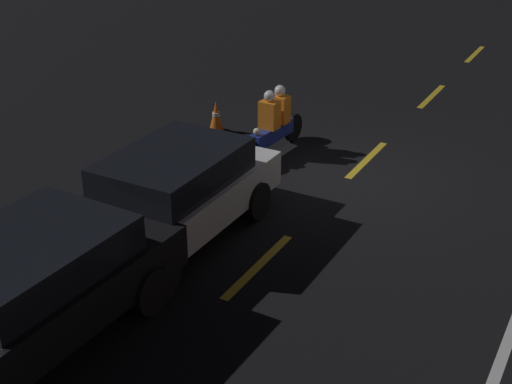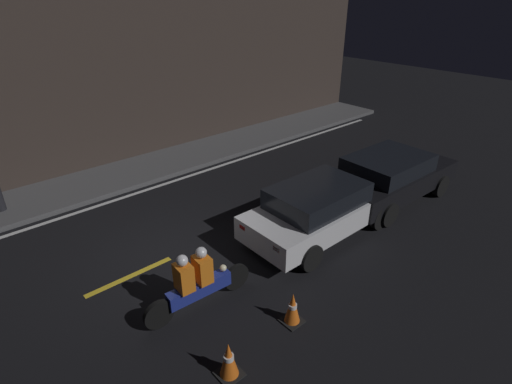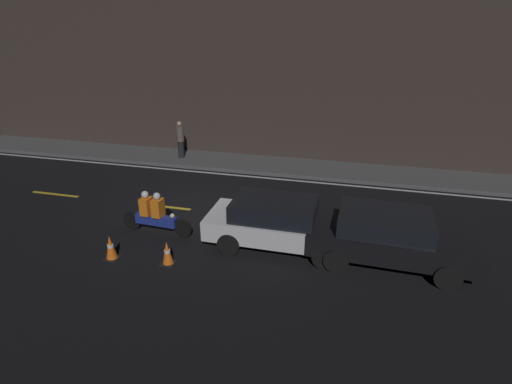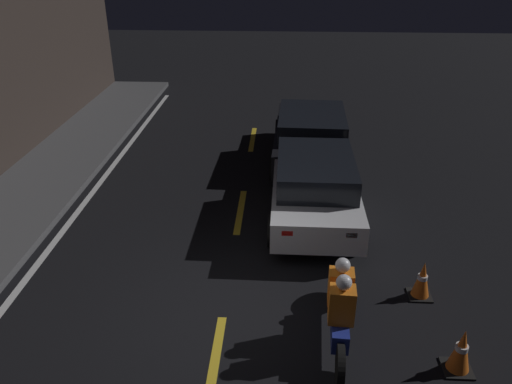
{
  "view_description": "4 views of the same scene",
  "coord_description": "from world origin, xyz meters",
  "px_view_note": "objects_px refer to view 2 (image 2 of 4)",
  "views": [
    {
      "loc": [
        11.41,
        4.29,
        5.62
      ],
      "look_at": [
        2.59,
        -0.54,
        0.7
      ],
      "focal_mm": 50.0,
      "sensor_mm": 36.0,
      "label": 1
    },
    {
      "loc": [
        -3.5,
        -7.06,
        5.66
      ],
      "look_at": [
        2.34,
        -0.4,
        1.12
      ],
      "focal_mm": 28.0,
      "sensor_mm": 36.0,
      "label": 2
    },
    {
      "loc": [
        5.26,
        -11.58,
        6.04
      ],
      "look_at": [
        2.29,
        0.23,
        0.81
      ],
      "focal_mm": 28.0,
      "sensor_mm": 36.0,
      "label": 3
    },
    {
      "loc": [
        -6.16,
        -0.88,
        5.39
      ],
      "look_at": [
        2.11,
        -0.42,
        1.2
      ],
      "focal_mm": 35.0,
      "sensor_mm": 36.0,
      "label": 4
    }
  ],
  "objects_px": {
    "van_black": "(389,175)",
    "sedan_white": "(321,208)",
    "motorcycle": "(196,282)",
    "traffic_cone_mid": "(293,308)",
    "traffic_cone_near": "(229,360)"
  },
  "relations": [
    {
      "from": "motorcycle",
      "to": "traffic_cone_near",
      "type": "bearing_deg",
      "value": -103.05
    },
    {
      "from": "sedan_white",
      "to": "van_black",
      "type": "height_order",
      "value": "sedan_white"
    },
    {
      "from": "traffic_cone_near",
      "to": "traffic_cone_mid",
      "type": "bearing_deg",
      "value": 5.01
    },
    {
      "from": "sedan_white",
      "to": "motorcycle",
      "type": "bearing_deg",
      "value": -176.84
    },
    {
      "from": "van_black",
      "to": "traffic_cone_mid",
      "type": "xyz_separation_m",
      "value": [
        -5.72,
        -1.62,
        -0.43
      ]
    },
    {
      "from": "motorcycle",
      "to": "traffic_cone_mid",
      "type": "distance_m",
      "value": 1.9
    },
    {
      "from": "van_black",
      "to": "traffic_cone_mid",
      "type": "relative_size",
      "value": 6.48
    },
    {
      "from": "van_black",
      "to": "traffic_cone_mid",
      "type": "height_order",
      "value": "van_black"
    },
    {
      "from": "van_black",
      "to": "sedan_white",
      "type": "bearing_deg",
      "value": -179.32
    },
    {
      "from": "motorcycle",
      "to": "traffic_cone_mid",
      "type": "xyz_separation_m",
      "value": [
        1.13,
        -1.49,
        -0.3
      ]
    },
    {
      "from": "sedan_white",
      "to": "motorcycle",
      "type": "height_order",
      "value": "sedan_white"
    },
    {
      "from": "sedan_white",
      "to": "traffic_cone_mid",
      "type": "distance_m",
      "value": 3.22
    },
    {
      "from": "traffic_cone_near",
      "to": "sedan_white",
      "type": "bearing_deg",
      "value": 22.83
    },
    {
      "from": "motorcycle",
      "to": "traffic_cone_near",
      "type": "xyz_separation_m",
      "value": [
        -0.48,
        -1.64,
        -0.29
      ]
    },
    {
      "from": "traffic_cone_near",
      "to": "traffic_cone_mid",
      "type": "xyz_separation_m",
      "value": [
        1.61,
        0.14,
        -0.01
      ]
    }
  ]
}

